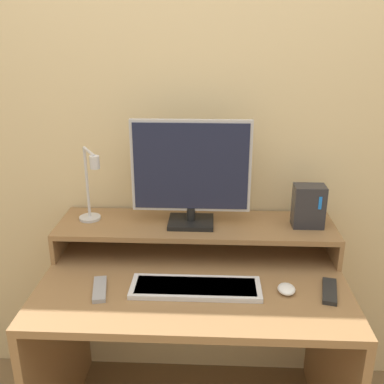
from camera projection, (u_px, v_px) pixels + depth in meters
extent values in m
cube|color=beige|center=(198.00, 129.00, 1.95)|extent=(6.00, 0.05, 2.50)
cube|color=olive|center=(194.00, 279.00, 1.75)|extent=(1.17, 0.73, 0.03)
cube|color=olive|center=(60.00, 353.00, 1.91)|extent=(0.03, 0.73, 0.73)
cube|color=olive|center=(331.00, 362.00, 1.86)|extent=(0.03, 0.73, 0.73)
cube|color=olive|center=(64.00, 237.00, 1.95)|extent=(0.02, 0.31, 0.11)
cube|color=olive|center=(331.00, 242.00, 1.90)|extent=(0.02, 0.31, 0.11)
cube|color=olive|center=(196.00, 226.00, 1.90)|extent=(1.17, 0.31, 0.02)
cube|color=black|center=(191.00, 222.00, 1.89)|extent=(0.19, 0.15, 0.02)
cylinder|color=black|center=(191.00, 214.00, 1.88)|extent=(0.04, 0.04, 0.06)
cube|color=#B7B7BC|center=(191.00, 166.00, 1.81)|extent=(0.49, 0.02, 0.38)
cube|color=#191E38|center=(191.00, 167.00, 1.80)|extent=(0.46, 0.01, 0.36)
cylinder|color=silver|center=(90.00, 218.00, 1.94)|extent=(0.09, 0.09, 0.01)
cylinder|color=silver|center=(87.00, 183.00, 1.88)|extent=(0.01, 0.01, 0.31)
cylinder|color=silver|center=(89.00, 152.00, 1.77)|extent=(0.08, 0.13, 0.01)
cylinder|color=silver|center=(95.00, 162.00, 1.72)|extent=(0.04, 0.04, 0.05)
cube|color=#28282D|center=(308.00, 206.00, 1.84)|extent=(0.13, 0.09, 0.18)
cube|color=#1972F2|center=(320.00, 203.00, 1.79)|extent=(0.01, 0.00, 0.05)
cube|color=silver|center=(196.00, 288.00, 1.65)|extent=(0.48, 0.16, 0.02)
cube|color=#AFAFB3|center=(196.00, 286.00, 1.65)|extent=(0.44, 0.12, 0.01)
ellipsoid|color=white|center=(286.00, 289.00, 1.63)|extent=(0.06, 0.08, 0.03)
cube|color=#99999E|center=(100.00, 289.00, 1.64)|extent=(0.08, 0.17, 0.02)
cube|color=black|center=(330.00, 291.00, 1.63)|extent=(0.09, 0.17, 0.02)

